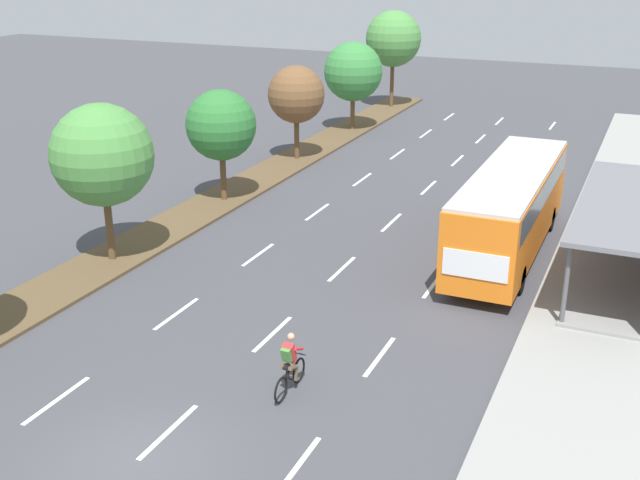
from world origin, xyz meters
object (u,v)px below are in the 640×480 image
bus_shelter (628,232)px  median_tree_second (102,155)px  bus (511,203)px  median_tree_fifth (353,72)px  median_tree_third (221,125)px  median_tree_fourth (296,95)px  cyclist (290,366)px  median_tree_farthest (393,39)px

bus_shelter → median_tree_second: bearing=-162.1°
bus → median_tree_second: (-13.49, -6.77, 2.05)m
bus_shelter → median_tree_fifth: (-17.62, 18.57, 1.88)m
median_tree_third → median_tree_fourth: 8.10m
bus → median_tree_third: bearing=174.3°
cyclist → bus_shelter: bearing=56.2°
bus → median_tree_fifth: 22.09m
cyclist → median_tree_third: (-10.05, 13.71, 2.80)m
bus → median_tree_fourth: size_ratio=2.22×
median_tree_second → median_tree_fourth: median_tree_second is taller
bus_shelter → median_tree_fourth: (-17.73, 10.47, 1.77)m
bus_shelter → median_tree_fifth: median_tree_fifth is taller
median_tree_farthest → bus_shelter: bearing=-56.3°
bus → median_tree_fourth: 16.50m
median_tree_second → median_tree_farthest: size_ratio=0.87×
bus_shelter → median_tree_fourth: bearing=149.4°
median_tree_second → median_tree_third: 8.12m
median_tree_second → median_tree_third: size_ratio=1.16×
bus → cyclist: 12.88m
median_tree_farthest → median_tree_fourth: bearing=-89.9°
cyclist → median_tree_third: 17.23m
median_tree_third → median_tree_fifth: (0.01, 16.19, 0.15)m
bus_shelter → median_tree_third: bearing=172.3°
cyclist → median_tree_second: (-10.18, 5.61, 3.33)m
median_tree_fifth → bus: bearing=-52.7°
bus_shelter → bus: bearing=166.2°
median_tree_fifth → bus_shelter: bearing=-46.5°
cyclist → median_tree_fourth: (-10.14, 21.80, 2.84)m
bus_shelter → median_tree_farthest: 32.19m
median_tree_fourth → cyclist: bearing=-65.1°
cyclist → median_tree_second: 12.09m
bus → median_tree_second: 15.23m
median_tree_fourth → median_tree_fifth: (0.10, 8.10, 0.11)m
bus_shelter → median_tree_fifth: size_ratio=1.84×
bus_shelter → median_tree_third: (-17.63, 2.37, 1.72)m
bus_shelter → cyclist: bus_shelter is taller
median_tree_farthest → median_tree_fifth: bearing=-89.0°
bus → median_tree_second: median_tree_second is taller
median_tree_third → median_tree_farthest: size_ratio=0.75×
cyclist → median_tree_fifth: size_ratio=0.33×
median_tree_second → median_tree_fourth: bearing=89.9°
median_tree_fifth → median_tree_farthest: median_tree_farthest is taller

